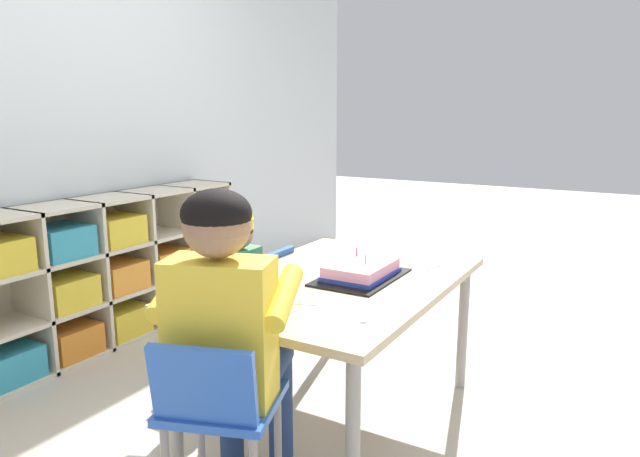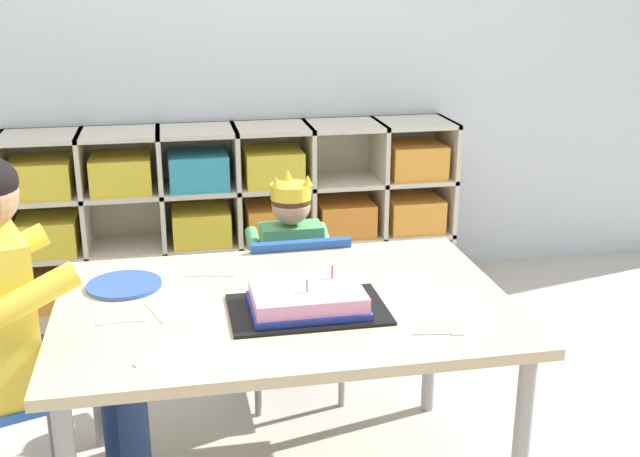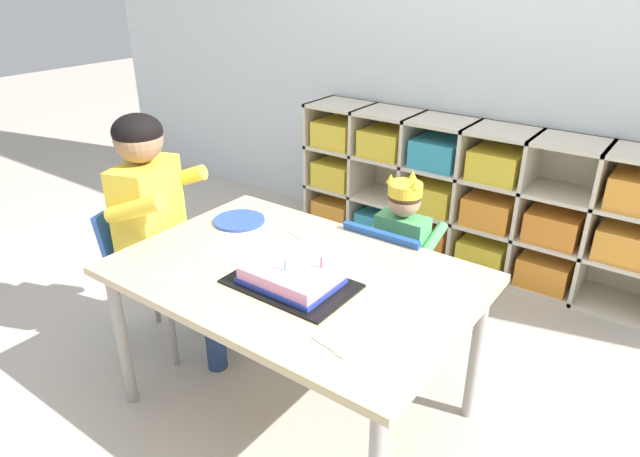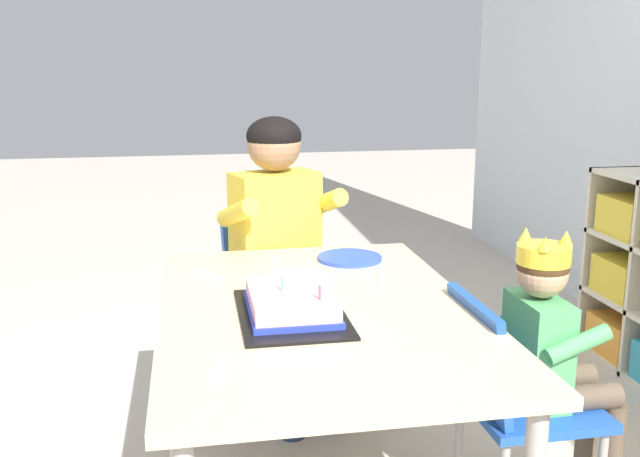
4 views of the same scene
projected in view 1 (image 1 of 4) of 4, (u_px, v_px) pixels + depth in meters
name	position (u px, v px, depth m)	size (l,w,h in m)	color
ground	(337.00, 419.00, 2.39)	(16.00, 16.00, 0.00)	#BCB2A3
classroom_back_wall	(42.00, 64.00, 2.95)	(6.12, 0.10, 2.99)	silver
storage_cubby_shelf	(84.00, 281.00, 3.04)	(2.03, 0.32, 0.80)	beige
activity_table	(337.00, 292.00, 2.28)	(1.22, 0.83, 0.61)	#D1B789
classroom_chair_blue	(253.00, 306.00, 2.66)	(0.36, 0.36, 0.64)	#1E4CA8
child_with_crown	(233.00, 275.00, 2.69)	(0.30, 0.31, 0.82)	#4C9E5B
classroom_chair_adult_side	(218.00, 411.00, 1.63)	(0.41, 0.40, 0.66)	blue
adult_helper_seated	(228.00, 321.00, 1.68)	(0.48, 0.46, 1.05)	yellow
birthday_cake_on_tray	(361.00, 272.00, 2.27)	(0.41, 0.27, 0.10)	black
paper_plate_stack	(232.00, 300.00, 1.99)	(0.21, 0.21, 0.01)	blue
paper_napkin_square	(300.00, 297.00, 2.04)	(0.15, 0.15, 0.00)	white
fork_scattered_mid_table	(435.00, 267.00, 2.43)	(0.13, 0.04, 0.00)	white
fork_near_cake_tray	(289.00, 314.00, 1.87)	(0.12, 0.02, 0.00)	white
fork_near_child_seat	(262.00, 282.00, 2.21)	(0.14, 0.05, 0.00)	white
fork_beside_plate_stack	(362.00, 316.00, 1.85)	(0.13, 0.08, 0.00)	white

